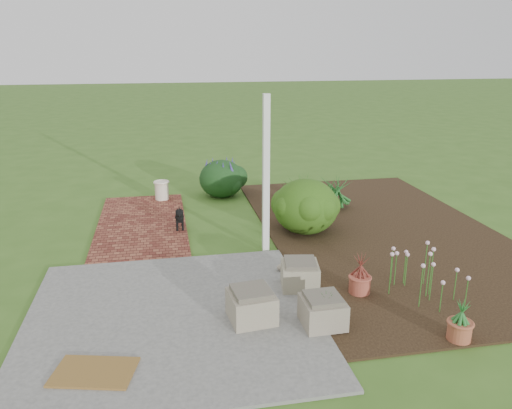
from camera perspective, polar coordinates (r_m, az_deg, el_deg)
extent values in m
plane|color=#3B631F|center=(7.97, -0.87, -5.74)|extent=(80.00, 80.00, 0.00)
cube|color=#5E5E5C|center=(6.30, -9.54, -12.56)|extent=(3.50, 3.50, 0.04)
cube|color=#59241C|center=(9.51, -12.90, -2.14)|extent=(1.60, 3.50, 0.04)
cube|color=black|center=(9.14, 14.21, -3.09)|extent=(4.00, 7.00, 0.03)
cube|color=white|center=(7.72, 1.15, 3.27)|extent=(0.10, 0.10, 2.50)
cube|color=slate|center=(6.01, 7.63, -12.09)|extent=(0.49, 0.49, 0.32)
cube|color=#786B58|center=(6.05, -0.52, -11.58)|extent=(0.57, 0.57, 0.34)
cube|color=gray|center=(6.84, 5.03, -8.08)|extent=(0.57, 0.57, 0.33)
cube|color=olive|center=(5.51, -18.01, -17.73)|extent=(0.90, 0.69, 0.02)
cube|color=black|center=(9.00, -8.74, -1.35)|extent=(0.15, 0.32, 0.14)
cylinder|color=black|center=(8.95, -8.99, -2.49)|extent=(0.04, 0.04, 0.16)
cylinder|color=black|center=(8.95, -8.37, -2.46)|extent=(0.04, 0.04, 0.16)
cylinder|color=black|center=(9.16, -9.00, -2.01)|extent=(0.04, 0.04, 0.16)
cylinder|color=black|center=(9.16, -8.41, -1.98)|extent=(0.04, 0.04, 0.16)
sphere|color=black|center=(8.79, -8.75, -1.05)|extent=(0.13, 0.13, 0.13)
cone|color=black|center=(9.13, -8.78, -0.45)|extent=(0.05, 0.10, 0.12)
cylinder|color=#F0E0C5|center=(10.82, -10.72, 1.59)|extent=(0.32, 0.32, 0.38)
ellipsoid|color=#12380A|center=(8.76, 5.71, -0.05)|extent=(1.48, 1.48, 0.97)
cylinder|color=#9E4835|center=(6.85, 11.76, -8.93)|extent=(0.36, 0.36, 0.23)
cylinder|color=#9C4F35|center=(6.16, 22.23, -13.20)|extent=(0.34, 0.34, 0.22)
cylinder|color=#A64F38|center=(6.06, 8.04, -12.62)|extent=(0.26, 0.26, 0.20)
ellipsoid|color=black|center=(10.96, -3.95, 3.07)|extent=(1.00, 1.00, 0.83)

